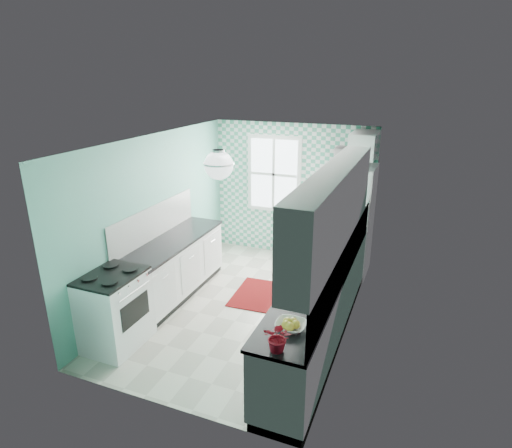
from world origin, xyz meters
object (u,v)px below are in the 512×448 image
at_px(sink, 339,245).
at_px(microwave, 352,157).
at_px(fridge, 347,220).
at_px(stove, 115,309).
at_px(potted_plant, 279,338).
at_px(ceiling_light, 219,165).
at_px(fruit_bowl, 291,326).

relative_size(sink, microwave, 1.01).
distance_m(sink, microwave, 1.59).
xyz_separation_m(sink, microwave, (-0.09, 1.13, 1.11)).
xyz_separation_m(fridge, stove, (-2.31, -3.28, -0.44)).
height_order(sink, potted_plant, sink).
distance_m(sink, potted_plant, 2.76).
xyz_separation_m(fridge, sink, (0.09, -1.13, -0.02)).
xyz_separation_m(ceiling_light, stove, (-1.20, -0.67, -1.81)).
height_order(stove, sink, sink).
relative_size(stove, sink, 1.84).
bearing_deg(fruit_bowl, ceiling_light, 142.86).
xyz_separation_m(fridge, fruit_bowl, (0.09, -3.52, 0.03)).
bearing_deg(fruit_bowl, potted_plant, -90.00).
bearing_deg(sink, fruit_bowl, -89.25).
distance_m(fridge, stove, 4.03).
height_order(ceiling_light, sink, ceiling_light).
bearing_deg(microwave, potted_plant, 89.79).
bearing_deg(sink, microwave, 95.58).
xyz_separation_m(sink, fruit_bowl, (-0.00, -2.38, 0.05)).
relative_size(potted_plant, microwave, 0.54).
bearing_deg(fruit_bowl, sink, 89.91).
xyz_separation_m(ceiling_light, fruit_bowl, (1.20, -0.91, -1.35)).
bearing_deg(stove, potted_plant, -10.77).
bearing_deg(ceiling_light, potted_plant, -46.93).
distance_m(fruit_bowl, microwave, 3.68).
bearing_deg(fridge, sink, -84.25).
relative_size(stove, fruit_bowl, 3.22).
xyz_separation_m(fridge, microwave, (0.00, 0.00, 1.09)).
bearing_deg(fruit_bowl, stove, 174.33).
bearing_deg(stove, microwave, 58.42).
height_order(fridge, microwave, microwave).
height_order(ceiling_light, microwave, ceiling_light).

